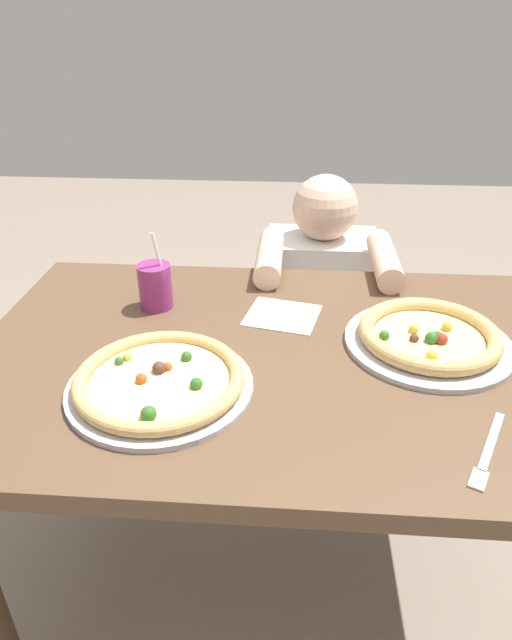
{
  "coord_description": "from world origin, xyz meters",
  "views": [
    {
      "loc": [
        0.04,
        -0.97,
        1.37
      ],
      "look_at": [
        -0.04,
        0.07,
        0.78
      ],
      "focal_mm": 31.13,
      "sensor_mm": 36.0,
      "label": 1
    }
  ],
  "objects_px": {
    "fork": "(487,453)",
    "diner_seated": "(318,325)",
    "pizza_far": "(429,337)",
    "drink_cup_colored": "(155,286)",
    "pizza_near": "(160,381)"
  },
  "relations": [
    {
      "from": "pizza_near",
      "to": "drink_cup_colored",
      "type": "relative_size",
      "value": 1.85
    },
    {
      "from": "pizza_near",
      "to": "fork",
      "type": "bearing_deg",
      "value": -13.13
    },
    {
      "from": "pizza_near",
      "to": "diner_seated",
      "type": "distance_m",
      "value": 0.91
    },
    {
      "from": "pizza_near",
      "to": "drink_cup_colored",
      "type": "distance_m",
      "value": 0.34
    },
    {
      "from": "fork",
      "to": "diner_seated",
      "type": "height_order",
      "value": "diner_seated"
    },
    {
      "from": "pizza_far",
      "to": "drink_cup_colored",
      "type": "xyz_separation_m",
      "value": [
        -0.61,
        0.13,
        0.03
      ]
    },
    {
      "from": "drink_cup_colored",
      "to": "diner_seated",
      "type": "height_order",
      "value": "diner_seated"
    },
    {
      "from": "pizza_near",
      "to": "fork",
      "type": "distance_m",
      "value": 0.58
    },
    {
      "from": "diner_seated",
      "to": "pizza_far",
      "type": "bearing_deg",
      "value": -71.29
    },
    {
      "from": "pizza_near",
      "to": "diner_seated",
      "type": "relative_size",
      "value": 0.37
    },
    {
      "from": "fork",
      "to": "diner_seated",
      "type": "distance_m",
      "value": 0.99
    },
    {
      "from": "pizza_far",
      "to": "drink_cup_colored",
      "type": "height_order",
      "value": "drink_cup_colored"
    },
    {
      "from": "drink_cup_colored",
      "to": "diner_seated",
      "type": "relative_size",
      "value": 0.2
    },
    {
      "from": "pizza_near",
      "to": "drink_cup_colored",
      "type": "height_order",
      "value": "drink_cup_colored"
    },
    {
      "from": "pizza_near",
      "to": "pizza_far",
      "type": "distance_m",
      "value": 0.56
    }
  ]
}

